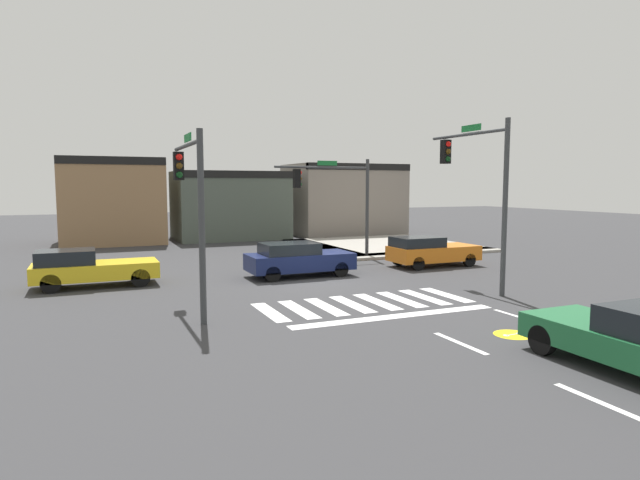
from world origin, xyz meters
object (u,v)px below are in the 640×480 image
at_px(traffic_signal_northeast, 335,190).
at_px(car_orange, 430,251).
at_px(traffic_signal_southeast, 478,175).
at_px(car_yellow, 89,268).
at_px(car_green, 635,338).
at_px(car_navy, 298,259).
at_px(traffic_signal_southwest, 190,189).

relative_size(traffic_signal_northeast, car_orange, 1.24).
xyz_separation_m(traffic_signal_southeast, car_yellow, (-13.35, 6.17, -3.52)).
distance_m(car_yellow, car_green, 18.10).
xyz_separation_m(traffic_signal_southeast, car_navy, (-5.14, 5.24, -3.50)).
xyz_separation_m(traffic_signal_southwest, car_yellow, (-2.92, 5.63, -3.04)).
bearing_deg(traffic_signal_southwest, car_green, -140.90).
bearing_deg(traffic_signal_southeast, car_navy, 44.42).
distance_m(traffic_signal_southeast, car_yellow, 15.12).
bearing_deg(car_orange, car_green, -108.47).
xyz_separation_m(traffic_signal_northeast, car_navy, (-3.72, -4.21, -2.89)).
height_order(traffic_signal_northeast, car_yellow, traffic_signal_northeast).
distance_m(traffic_signal_southwest, car_navy, 7.70).
bearing_deg(car_navy, car_green, -81.08).
height_order(car_orange, car_green, car_orange).
distance_m(traffic_signal_northeast, car_green, 18.40).
bearing_deg(car_navy, car_orange, 1.22).
relative_size(traffic_signal_northeast, car_green, 1.27).
relative_size(traffic_signal_southeast, traffic_signal_northeast, 1.17).
xyz_separation_m(car_yellow, car_green, (10.39, -14.83, -0.01)).
relative_size(traffic_signal_southeast, traffic_signal_southwest, 1.14).
xyz_separation_m(car_orange, car_green, (-4.69, -14.04, -0.02)).
relative_size(car_yellow, car_navy, 1.01).
height_order(traffic_signal_southeast, traffic_signal_northeast, traffic_signal_southeast).
bearing_deg(car_yellow, car_orange, -2.98).
bearing_deg(traffic_signal_southwest, car_orange, -68.26).
distance_m(car_navy, car_green, 14.07).
bearing_deg(traffic_signal_southwest, traffic_signal_southeast, -92.96).
bearing_deg(car_yellow, car_green, -54.98).
bearing_deg(car_yellow, car_navy, -6.47).
relative_size(car_orange, car_yellow, 0.94).
xyz_separation_m(car_orange, car_yellow, (-15.08, 0.78, -0.01)).
distance_m(traffic_signal_northeast, car_yellow, 12.70).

